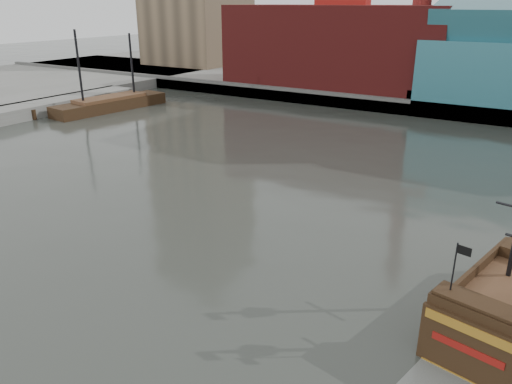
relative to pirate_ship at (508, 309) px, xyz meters
The scene contains 6 objects.
ground 17.71m from the pirate_ship, 152.22° to the right, with size 400.00×400.00×0.00m, color #282B26.
promenade_far 85.21m from the pirate_ship, 100.58° to the left, with size 220.00×60.00×2.00m, color slate.
seawall 56.47m from the pirate_ship, 106.08° to the left, with size 220.00×1.00×2.60m, color #4C4C49.
pier 76.79m from the pirate_ship, 163.54° to the left, with size 6.00×40.00×2.00m, color slate.
pirate_ship is the anchor object (origin of this frame).
docked_vessel 73.12m from the pirate_ship, 154.48° to the left, with size 7.19×21.27×14.18m.
Camera 1 is at (16.07, -20.05, 17.60)m, focal length 35.00 mm.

